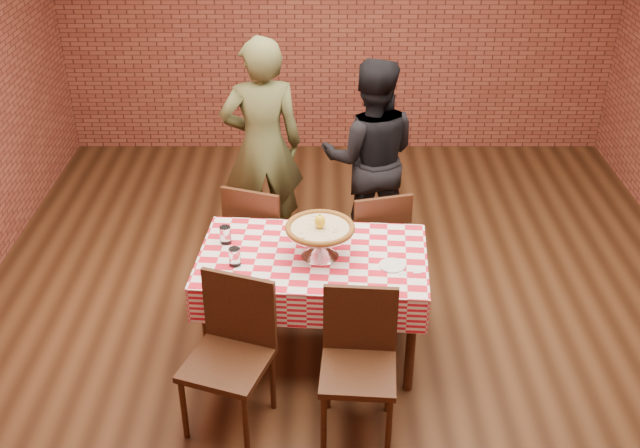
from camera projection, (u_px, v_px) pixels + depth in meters
The scene contains 19 objects.
ground at pixel (345, 318), 5.47m from camera, with size 6.00×6.00×0.00m, color black.
back_wall at pixel (339, 10), 7.33m from camera, with size 5.50×5.50×0.00m, color brown.
table at pixel (313, 304), 4.99m from camera, with size 1.43×0.86×0.75m, color #3F2011.
tablecloth at pixel (313, 271), 4.85m from camera, with size 1.46×0.89×0.25m, color red, non-canonical shape.
pizza_stand at pixel (320, 242), 4.74m from camera, with size 0.43×0.43×0.19m, color silver, non-canonical shape.
pizza at pixel (320, 228), 4.69m from camera, with size 0.44×0.44×0.03m, color beige.
lemon at pixel (320, 222), 4.67m from camera, with size 0.07×0.07×0.09m, color yellow.
water_glass_left at pixel (235, 257), 4.67m from camera, with size 0.07×0.07×0.12m, color white.
water_glass_right at pixel (225, 235), 4.89m from camera, with size 0.07×0.07×0.12m, color white.
side_plate at pixel (392, 266), 4.68m from camera, with size 0.16×0.16×0.01m, color white.
sweetener_packet_a at pixel (403, 273), 4.61m from camera, with size 0.05×0.04×0.01m, color white.
sweetener_packet_b at pixel (417, 272), 4.62m from camera, with size 0.05×0.04×0.01m, color white.
condiment_caddy at pixel (329, 220), 5.05m from camera, with size 0.09×0.07×0.13m, color silver.
chair_near_left at pixel (227, 362), 4.35m from camera, with size 0.45×0.45×0.94m, color #3F2011, non-canonical shape.
chair_near_right at pixel (358, 372), 4.29m from camera, with size 0.43×0.43×0.91m, color #3F2011, non-canonical shape.
chair_far_left at pixel (263, 234), 5.60m from camera, with size 0.43×0.43×0.91m, color #3F2011, non-canonical shape.
chair_far_right at pixel (373, 240), 5.55m from camera, with size 0.42×0.42×0.90m, color #3F2011, non-canonical shape.
diner_olive at pixel (262, 147), 5.93m from camera, with size 0.64×0.42×1.77m, color #4C4E2B.
diner_black at pixel (370, 158), 5.93m from camera, with size 0.78×0.61×1.61m, color black.
Camera 1 is at (-0.18, -4.39, 3.34)m, focal length 42.50 mm.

